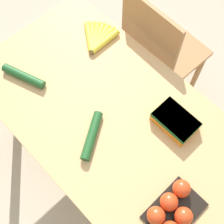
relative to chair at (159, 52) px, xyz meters
The scene contains 8 objects.
ground_plane 0.77m from the chair, 71.28° to the right, with size 12.00×12.00×0.00m, color #B7A88E.
dining_table 0.62m from the chair, 71.28° to the right, with size 1.34×0.75×0.74m.
chair is the anchor object (origin of this frame).
banana_bunch 0.47m from the chair, 114.49° to the right, with size 0.17×0.19×0.03m.
tomato_pack 1.00m from the chair, 46.79° to the right, with size 0.16×0.23×0.08m.
carrot_bag 0.65m from the chair, 44.32° to the right, with size 0.19×0.12×0.06m.
cucumber_near 0.79m from the chair, 73.38° to the right, with size 0.15×0.21×0.04m.
cucumber_far 0.82m from the chair, 107.22° to the right, with size 0.22×0.11×0.04m.
Camera 1 is at (0.43, -0.41, 2.00)m, focal length 50.00 mm.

